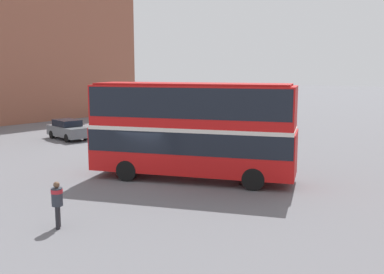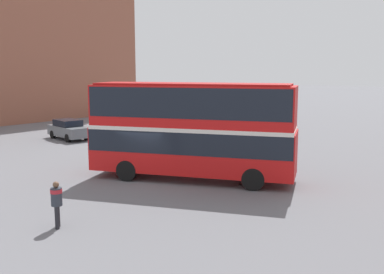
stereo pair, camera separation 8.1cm
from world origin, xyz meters
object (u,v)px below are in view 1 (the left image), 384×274
at_px(parked_car_kerb_far, 68,129).
at_px(parked_car_side_street, 156,139).
at_px(double_decker_bus, 192,125).
at_px(pedestrian_foreground, 57,200).
at_px(parked_car_kerb_near, 182,126).

distance_m(parked_car_kerb_far, parked_car_side_street, 8.35).
distance_m(double_decker_bus, pedestrian_foreground, 8.55).
xyz_separation_m(pedestrian_foreground, parked_car_kerb_far, (-16.44, 12.19, -0.24)).
xyz_separation_m(parked_car_kerb_near, parked_car_side_street, (2.77, -6.03, -0.05)).
bearing_deg(double_decker_bus, parked_car_side_street, 121.57).
bearing_deg(parked_car_kerb_near, parked_car_kerb_far, -137.05).
bearing_deg(parked_car_kerb_near, double_decker_bus, -58.68).
xyz_separation_m(double_decker_bus, parked_car_side_street, (-7.53, 5.30, -2.08)).
relative_size(double_decker_bus, parked_car_kerb_far, 2.39).
height_order(parked_car_kerb_near, parked_car_side_street, parked_car_kerb_near).
height_order(pedestrian_foreground, parked_car_side_street, pedestrian_foreground).
relative_size(pedestrian_foreground, parked_car_side_street, 0.38).
xyz_separation_m(parked_car_kerb_near, parked_car_kerb_far, (-5.46, -7.48, 0.03)).
bearing_deg(parked_car_side_street, pedestrian_foreground, 113.69).
distance_m(pedestrian_foreground, parked_car_kerb_near, 22.54).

